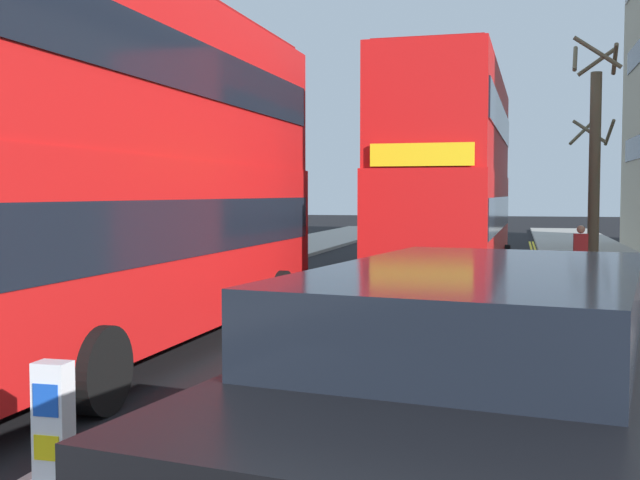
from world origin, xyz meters
The scene contains 10 objects.
sidewalk_left centered at (-6.50, 16.00, 0.07)m, with size 4.00×80.00×0.14m, color #9E9991.
kerb_line_outer centered at (4.40, 14.00, 0.00)m, with size 0.10×56.00×0.01m, color yellow.
kerb_line_inner centered at (4.24, 14.00, 0.00)m, with size 0.10×56.00×0.01m, color yellow.
keep_left_bollard centered at (0.00, 4.21, 0.61)m, with size 0.36×0.28×1.11m.
double_decker_bus_away centered at (-2.24, 10.14, 3.03)m, with size 2.93×10.85×5.64m.
double_decker_bus_oncoming centered at (1.91, 19.27, 3.03)m, with size 2.98×10.86×5.64m.
taxi_minivan centered at (3.33, 3.13, 1.07)m, with size 2.61×5.05×2.12m.
pedestrian_far centered at (5.12, 19.23, 0.99)m, with size 0.34×0.22×1.62m.
street_tree_mid centered at (6.22, 29.09, 2.63)m, with size 1.57×1.66×5.07m.
street_tree_far centered at (5.70, 22.52, 3.44)m, with size 1.33×1.39×6.78m.
Camera 1 is at (3.57, -1.30, 2.55)m, focal length 44.36 mm.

